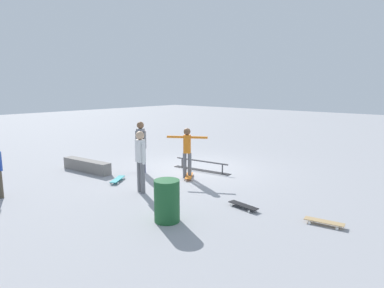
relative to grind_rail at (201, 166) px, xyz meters
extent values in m
plane|color=#9E9EA3|center=(0.34, -0.03, -0.15)|extent=(60.00, 60.00, 0.00)
cube|color=black|center=(0.00, 0.00, -0.15)|extent=(2.24, 0.53, 0.01)
cylinder|color=#47474C|center=(-0.82, -0.11, 0.01)|extent=(0.04, 0.04, 0.33)
cylinder|color=#47474C|center=(0.82, 0.11, 0.01)|extent=(0.04, 0.04, 0.33)
cylinder|color=#47474C|center=(0.00, 0.00, 0.18)|extent=(2.05, 0.32, 0.05)
cube|color=gray|center=(2.89, 2.70, 0.04)|extent=(2.12, 0.59, 0.40)
cylinder|color=slate|center=(-0.33, 0.99, 0.25)|extent=(0.16, 0.16, 0.81)
cylinder|color=slate|center=(-0.19, 1.07, 0.25)|extent=(0.16, 0.16, 0.81)
cube|color=orange|center=(-0.26, 1.03, 0.94)|extent=(0.28, 0.27, 0.57)
sphere|color=brown|center=(-0.26, 1.03, 1.34)|extent=(0.22, 0.22, 0.22)
cylinder|color=orange|center=(-0.58, 0.83, 1.16)|extent=(0.50, 0.35, 0.07)
cylinder|color=orange|center=(0.06, 1.23, 1.16)|extent=(0.50, 0.35, 0.07)
cube|color=orange|center=(-0.33, 1.02, -0.07)|extent=(0.64, 0.76, 0.02)
cylinder|color=white|center=(-0.08, 0.87, -0.13)|extent=(0.06, 0.06, 0.05)
cylinder|color=white|center=(-0.26, 0.74, -0.13)|extent=(0.06, 0.06, 0.05)
cylinder|color=white|center=(-0.40, 1.31, -0.13)|extent=(0.06, 0.06, 0.05)
cylinder|color=white|center=(-0.58, 1.17, -0.13)|extent=(0.06, 0.06, 0.05)
cylinder|color=#2D3351|center=(1.28, 1.52, 0.29)|extent=(0.17, 0.17, 0.88)
cylinder|color=#2D3351|center=(1.43, 1.59, 0.29)|extent=(0.17, 0.17, 0.88)
cube|color=slate|center=(1.36, 1.56, 1.03)|extent=(0.29, 0.28, 0.62)
sphere|color=brown|center=(1.36, 1.56, 1.46)|extent=(0.24, 0.24, 0.24)
cylinder|color=slate|center=(1.22, 1.49, 0.98)|extent=(0.11, 0.11, 0.58)
cylinder|color=slate|center=(1.50, 1.62, 0.98)|extent=(0.11, 0.11, 0.58)
cylinder|color=slate|center=(-0.22, 2.95, 0.28)|extent=(0.14, 0.14, 0.86)
cylinder|color=slate|center=(-0.38, 2.97, 0.28)|extent=(0.14, 0.14, 0.86)
cube|color=white|center=(-0.30, 2.96, 1.01)|extent=(0.25, 0.23, 0.61)
sphere|color=tan|center=(-0.30, 2.96, 1.44)|extent=(0.23, 0.23, 0.23)
cylinder|color=white|center=(-0.15, 2.94, 0.96)|extent=(0.09, 0.09, 0.57)
cylinder|color=white|center=(-0.45, 2.98, 0.96)|extent=(0.09, 0.09, 0.57)
cylinder|color=brown|center=(2.10, 5.68, 0.23)|extent=(0.16, 0.16, 0.76)
cylinder|color=#2D51B7|center=(2.05, 5.64, 0.83)|extent=(0.10, 0.10, 0.51)
cube|color=tan|center=(-4.89, 1.87, -0.07)|extent=(0.82, 0.33, 0.02)
cylinder|color=white|center=(-4.64, 2.02, -0.13)|extent=(0.06, 0.04, 0.05)
cylinder|color=white|center=(-4.60, 1.80, -0.13)|extent=(0.06, 0.04, 0.05)
cylinder|color=white|center=(-5.18, 1.94, -0.13)|extent=(0.06, 0.04, 0.05)
cylinder|color=white|center=(-5.14, 1.71, -0.13)|extent=(0.06, 0.04, 0.05)
cube|color=black|center=(-3.08, 2.16, -0.07)|extent=(0.82, 0.31, 0.02)
cylinder|color=white|center=(-3.37, 2.08, -0.13)|extent=(0.06, 0.04, 0.05)
cylinder|color=white|center=(-3.34, 2.31, -0.13)|extent=(0.06, 0.04, 0.05)
cylinder|color=white|center=(-2.83, 2.01, -0.13)|extent=(0.06, 0.04, 0.05)
cylinder|color=white|center=(-2.80, 2.23, -0.13)|extent=(0.06, 0.04, 0.05)
cube|color=teal|center=(1.07, 2.76, -0.07)|extent=(0.60, 0.78, 0.02)
cylinder|color=white|center=(0.82, 2.92, -0.13)|extent=(0.05, 0.06, 0.05)
cylinder|color=white|center=(1.02, 3.05, -0.13)|extent=(0.05, 0.06, 0.05)
cylinder|color=white|center=(1.12, 2.47, -0.13)|extent=(0.05, 0.06, 0.05)
cylinder|color=white|center=(1.31, 2.59, -0.13)|extent=(0.05, 0.06, 0.05)
cylinder|color=#1E592D|center=(-2.25, 3.89, 0.31)|extent=(0.55, 0.55, 0.92)
camera|label=1|loc=(-7.13, 8.65, 2.72)|focal=30.99mm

